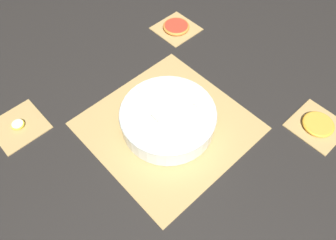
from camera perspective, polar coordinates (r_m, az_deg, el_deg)
The scene contains 9 objects.
ground_plane at distance 0.98m, azimuth 0.00°, elevation -1.12°, with size 6.00×6.00×0.00m, color black.
bamboo_mat_center at distance 0.98m, azimuth 0.00°, elevation -1.02°, with size 0.44×0.44×0.01m.
coaster_mat_near_left at distance 1.29m, azimuth 1.43°, elevation 15.64°, with size 0.15×0.15×0.01m.
coaster_mat_near_right at distance 1.08m, azimuth -24.56°, elevation -0.94°, with size 0.15×0.15×0.01m.
coaster_mat_far_left at distance 1.08m, azimuth 24.55°, elevation -0.91°, with size 0.15×0.15×0.01m.
fruit_salad_bowl at distance 0.95m, azimuth -0.03°, elevation 0.39°, with size 0.28×0.28×0.08m.
orange_slice_whole at distance 1.07m, azimuth 24.69°, elevation -0.67°, with size 0.09×0.09×0.01m.
banana_coin_single at distance 1.07m, azimuth -24.69°, elevation -0.71°, with size 0.04×0.04×0.01m.
grapefruit_slice at distance 1.28m, azimuth 1.44°, elevation 15.95°, with size 0.10×0.10×0.01m.
Camera 1 is at (0.38, 0.41, 0.81)m, focal length 35.00 mm.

